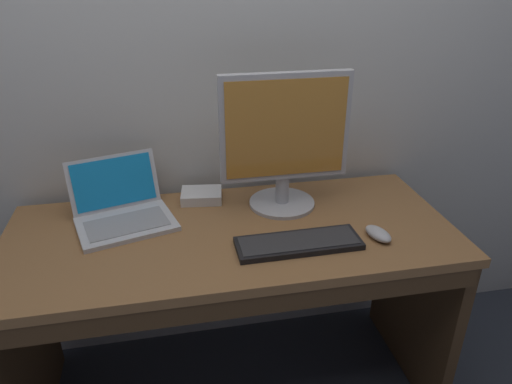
% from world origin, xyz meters
% --- Properties ---
extents(desk, '(1.55, 0.66, 0.77)m').
position_xyz_m(desk, '(0.00, -0.01, 0.55)').
color(desk, olive).
rests_on(desk, ground).
extents(laptop_silver, '(0.39, 0.37, 0.21)m').
position_xyz_m(laptop_silver, '(-0.37, 0.13, 0.81)').
color(laptop_silver, silver).
rests_on(laptop_silver, desk).
extents(external_monitor, '(0.47, 0.25, 0.51)m').
position_xyz_m(external_monitor, '(0.22, 0.14, 1.04)').
color(external_monitor, '#B7B7BC').
rests_on(external_monitor, desk).
extents(wired_keyboard, '(0.41, 0.14, 0.02)m').
position_xyz_m(wired_keyboard, '(0.20, -0.14, 0.78)').
color(wired_keyboard, black).
rests_on(wired_keyboard, desk).
extents(computer_mouse, '(0.09, 0.12, 0.03)m').
position_xyz_m(computer_mouse, '(0.48, -0.15, 0.79)').
color(computer_mouse, '#B7B7BC').
rests_on(computer_mouse, desk).
extents(external_drive_box, '(0.17, 0.14, 0.04)m').
position_xyz_m(external_drive_box, '(-0.08, 0.25, 0.79)').
color(external_drive_box, silver).
rests_on(external_drive_box, desk).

